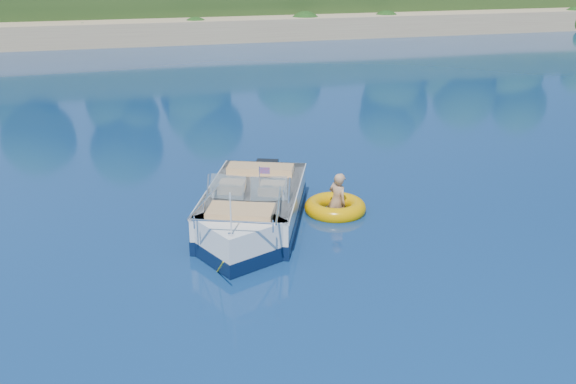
% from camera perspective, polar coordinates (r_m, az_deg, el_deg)
% --- Properties ---
extents(ground, '(160.00, 160.00, 0.00)m').
position_cam_1_polar(ground, '(11.84, 8.40, -9.78)').
color(ground, '#0A1F46').
rests_on(ground, ground).
extents(motorboat, '(3.42, 5.53, 1.94)m').
position_cam_1_polar(motorboat, '(14.55, -3.28, -1.89)').
color(motorboat, white).
rests_on(motorboat, ground).
extents(tow_tube, '(1.52, 1.52, 0.40)m').
position_cam_1_polar(tow_tube, '(15.60, 4.22, -1.39)').
color(tow_tube, '#E29900').
rests_on(tow_tube, ground).
extents(boy, '(0.68, 0.88, 1.58)m').
position_cam_1_polar(boy, '(15.65, 4.29, -1.73)').
color(boy, tan).
rests_on(boy, ground).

